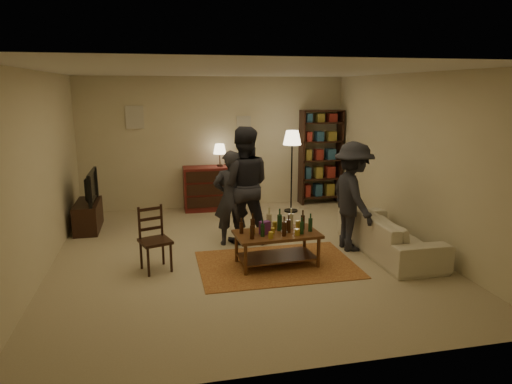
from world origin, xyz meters
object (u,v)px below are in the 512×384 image
object	(u,v)px
dresser	(209,187)
person_left	(231,198)
person_right	(243,185)
floor_lamp	(292,143)
sofa	(389,233)
bookshelf	(320,156)
person_by_sofa	(353,197)
coffee_table	(277,236)
dining_chair	(154,237)
tv_stand	(88,209)

from	to	relation	value
dresser	person_left	size ratio (longest dim) A/B	0.89
dresser	person_right	world-z (taller)	person_right
floor_lamp	sofa	bearing A→B (deg)	-73.48
bookshelf	person_by_sofa	distance (m)	2.97
sofa	person_by_sofa	xyz separation A→B (m)	(-0.50, 0.27, 0.54)
person_right	coffee_table	bearing A→B (deg)	114.79
person_by_sofa	dresser	bearing A→B (deg)	32.79
person_left	dresser	bearing A→B (deg)	-85.98
sofa	coffee_table	bearing A→B (deg)	94.25
dresser	person_left	world-z (taller)	person_left
dining_chair	coffee_table	bearing A→B (deg)	-25.88
person_right	dresser	bearing A→B (deg)	-70.34
tv_stand	dresser	size ratio (longest dim) A/B	0.78
coffee_table	person_left	size ratio (longest dim) A/B	0.79
coffee_table	bookshelf	world-z (taller)	bookshelf
dining_chair	sofa	xyz separation A→B (m)	(3.50, -0.08, -0.17)
coffee_table	sofa	xyz separation A→B (m)	(1.81, 0.13, -0.12)
bookshelf	sofa	bearing A→B (deg)	-90.82
tv_stand	person_right	xyz separation A→B (m)	(2.57, -1.22, 0.56)
coffee_table	sofa	distance (m)	1.82
bookshelf	sofa	size ratio (longest dim) A/B	0.97
tv_stand	person_left	size ratio (longest dim) A/B	0.69
sofa	person_by_sofa	distance (m)	0.78
coffee_table	tv_stand	distance (m)	3.68
dining_chair	person_right	world-z (taller)	person_right
coffee_table	bookshelf	size ratio (longest dim) A/B	0.60
floor_lamp	person_by_sofa	distance (m)	2.42
dining_chair	tv_stand	distance (m)	2.41
sofa	person_by_sofa	size ratio (longest dim) A/B	1.24
dining_chair	person_right	distance (m)	1.75
sofa	dresser	bearing A→B (deg)	37.54
coffee_table	dining_chair	world-z (taller)	dining_chair
dresser	bookshelf	bearing A→B (deg)	1.57
person_left	sofa	bearing A→B (deg)	160.21
coffee_table	bookshelf	bearing A→B (deg)	60.80
floor_lamp	sofa	world-z (taller)	floor_lamp
dining_chair	dresser	bearing A→B (deg)	51.26
dresser	person_right	distance (m)	2.21
dresser	person_left	bearing A→B (deg)	-87.41
tv_stand	person_by_sofa	distance (m)	4.60
coffee_table	person_by_sofa	bearing A→B (deg)	17.08
person_by_sofa	person_left	bearing A→B (deg)	70.02
tv_stand	sofa	size ratio (longest dim) A/B	0.51
tv_stand	dresser	xyz separation A→B (m)	(2.25, 0.91, 0.09)
coffee_table	person_right	world-z (taller)	person_right
bookshelf	sofa	xyz separation A→B (m)	(-0.05, -3.18, -0.73)
tv_stand	person_left	xyz separation A→B (m)	(2.35, -1.31, 0.38)
dining_chair	bookshelf	xyz separation A→B (m)	(3.55, 3.10, 0.56)
dresser	sofa	xyz separation A→B (m)	(2.39, -3.11, -0.17)
tv_stand	bookshelf	size ratio (longest dim) A/B	0.52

